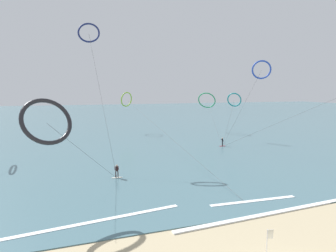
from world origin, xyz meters
name	(u,v)px	position (x,y,z in m)	size (l,w,h in m)	color
sea_water	(104,117)	(0.00, 108.53, 0.04)	(400.00, 200.00, 0.08)	#476B75
surfer_crimson	(222,142)	(15.89, 37.09, 0.82)	(1.40, 0.67, 1.70)	red
surfer_ivory	(117,172)	(-6.91, 23.29, 0.82)	(1.40, 0.60, 1.70)	silver
kite_navy	(89,33)	(-8.98, 36.62, 20.19)	(3.90, 14.31, 21.92)	navy
kite_teal	(234,100)	(22.07, 43.22, 8.97)	(7.70, 7.72, 10.55)	teal
kite_emerald	(207,100)	(22.12, 56.90, 8.36)	(8.89, 22.34, 10.49)	#199351
kite_charcoal	(47,121)	(-14.12, 15.72, 8.34)	(9.85, 9.73, 10.46)	black
kite_lime	(127,100)	(1.51, 62.21, 8.64)	(4.35, 53.13, 10.62)	#8CC62D
kite_cobalt	(261,70)	(21.43, 33.17, 14.82)	(7.31, 5.32, 16.59)	#2647B7
beach_flag	(268,242)	(-0.66, 1.95, 1.75)	(0.47, 0.06, 2.62)	silver
wave_crest_near	(271,213)	(4.73, 8.43, 0.06)	(19.12, 0.50, 0.12)	white
wave_crest_mid	(254,201)	(4.99, 11.31, 0.06)	(9.39, 0.50, 0.12)	white
wave_crest_far	(89,223)	(-10.91, 11.70, 0.06)	(16.43, 0.50, 0.12)	white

